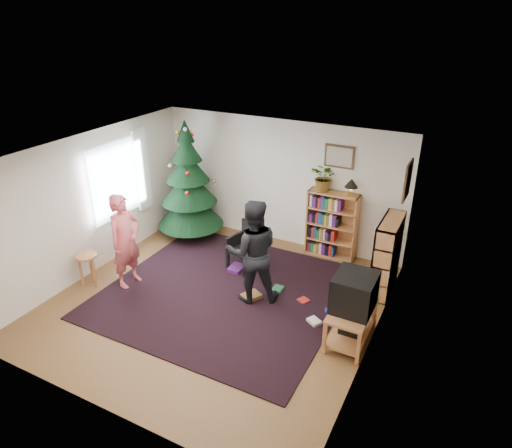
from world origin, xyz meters
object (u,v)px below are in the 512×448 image
at_px(picture_back, 339,157).
at_px(bookshelf_right, 387,255).
at_px(christmas_tree, 189,190).
at_px(bookshelf_back, 332,224).
at_px(stool, 87,262).
at_px(person_by_chair, 253,252).
at_px(table_lamp, 351,184).
at_px(tv_stand, 351,321).
at_px(crt_tv, 354,292).
at_px(person_standing, 125,241).
at_px(picture_right, 408,181).
at_px(potted_plant, 325,177).
at_px(armchair, 247,244).

height_order(picture_back, bookshelf_right, picture_back).
height_order(christmas_tree, bookshelf_back, christmas_tree).
relative_size(christmas_tree, stool, 4.14).
relative_size(person_by_chair, table_lamp, 5.41).
bearing_deg(stool, tv_stand, 8.29).
xyz_separation_m(crt_tv, person_standing, (-3.83, -0.29, 0.02)).
bearing_deg(person_standing, bookshelf_right, -60.76).
xyz_separation_m(stool, person_standing, (0.58, 0.35, 0.37)).
height_order(picture_back, crt_tv, picture_back).
xyz_separation_m(picture_right, bookshelf_right, (-0.14, -0.12, -1.29)).
relative_size(picture_back, crt_tv, 0.90).
height_order(picture_right, stool, picture_right).
xyz_separation_m(picture_back, person_standing, (-2.77, -2.68, -1.12)).
bearing_deg(person_standing, christmas_tree, 7.72).
relative_size(picture_right, stool, 1.01).
height_order(christmas_tree, bookshelf_right, christmas_tree).
bearing_deg(potted_plant, picture_right, -21.13).
relative_size(person_by_chair, potted_plant, 3.31).
relative_size(crt_tv, table_lamp, 1.88).
height_order(picture_back, bookshelf_back, picture_back).
bearing_deg(table_lamp, person_standing, -140.29).
relative_size(christmas_tree, bookshelf_right, 1.89).
bearing_deg(person_by_chair, armchair, -87.13).
bearing_deg(armchair, potted_plant, 63.22).
distance_m(crt_tv, armchair, 2.57).
relative_size(crt_tv, potted_plant, 1.15).
height_order(picture_right, person_by_chair, picture_right).
bearing_deg(potted_plant, stool, -137.37).
height_order(picture_back, stool, picture_back).
distance_m(picture_right, crt_tv, 2.03).
xyz_separation_m(bookshelf_back, armchair, (-1.22, -1.14, -0.19)).
bearing_deg(picture_back, bookshelf_right, -35.42).
xyz_separation_m(tv_stand, crt_tv, (-0.00, 0.00, 0.49)).
height_order(bookshelf_right, potted_plant, potted_plant).
bearing_deg(person_standing, stool, 125.52).
xyz_separation_m(christmas_tree, bookshelf_right, (4.08, -0.22, -0.36)).
bearing_deg(table_lamp, bookshelf_back, 180.00).
height_order(person_by_chair, potted_plant, potted_plant).
bearing_deg(table_lamp, stool, -141.54).
bearing_deg(potted_plant, table_lamp, 0.00).
height_order(armchair, person_standing, person_standing).
xyz_separation_m(bookshelf_back, table_lamp, (0.30, 0.00, 0.85)).
distance_m(bookshelf_back, person_by_chair, 2.09).
xyz_separation_m(picture_right, tv_stand, (-0.26, -1.66, -1.62)).
xyz_separation_m(bookshelf_back, bookshelf_right, (1.19, -0.71, 0.00)).
bearing_deg(bookshelf_right, crt_tv, 175.45).
bearing_deg(christmas_tree, bookshelf_right, -3.04).
relative_size(crt_tv, stool, 1.03).
height_order(bookshelf_right, crt_tv, bookshelf_right).
bearing_deg(christmas_tree, tv_stand, -23.97).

